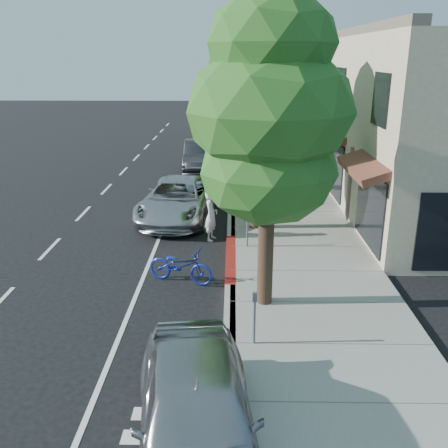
{
  "coord_description": "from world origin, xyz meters",
  "views": [
    {
      "loc": [
        0.06,
        -13.77,
        6.3
      ],
      "look_at": [
        -0.21,
        0.78,
        1.35
      ],
      "focal_mm": 40.0,
      "sensor_mm": 36.0,
      "label": 1
    }
  ],
  "objects_px": {
    "pedestrian": "(256,172)",
    "silver_suv": "(178,199)",
    "street_tree_2": "(251,106)",
    "white_pickup": "(225,137)",
    "street_tree_5": "(244,79)",
    "cyclist": "(211,216)",
    "dark_sedan": "(200,155)",
    "bicycle": "(181,265)",
    "near_car_a": "(197,415)",
    "street_tree_0": "(270,116)",
    "street_tree_3": "(248,87)",
    "street_tree_1": "(258,106)",
    "street_tree_4": "(246,84)",
    "dark_suv_far": "(226,131)"
  },
  "relations": [
    {
      "from": "dark_sedan",
      "to": "white_pickup",
      "type": "bearing_deg",
      "value": 76.13
    },
    {
      "from": "street_tree_2",
      "to": "street_tree_5",
      "type": "relative_size",
      "value": 0.88
    },
    {
      "from": "street_tree_0",
      "to": "silver_suv",
      "type": "distance_m",
      "value": 9.1
    },
    {
      "from": "cyclist",
      "to": "street_tree_3",
      "type": "bearing_deg",
      "value": 8.52
    },
    {
      "from": "street_tree_2",
      "to": "street_tree_4",
      "type": "relative_size",
      "value": 0.9
    },
    {
      "from": "street_tree_5",
      "to": "cyclist",
      "type": "relative_size",
      "value": 4.05
    },
    {
      "from": "white_pickup",
      "to": "dark_suv_far",
      "type": "height_order",
      "value": "white_pickup"
    },
    {
      "from": "street_tree_0",
      "to": "street_tree_4",
      "type": "xyz_separation_m",
      "value": [
        -0.0,
        24.0,
        -0.57
      ]
    },
    {
      "from": "street_tree_3",
      "to": "dark_suv_far",
      "type": "bearing_deg",
      "value": 98.9
    },
    {
      "from": "street_tree_4",
      "to": "pedestrian",
      "type": "bearing_deg",
      "value": -88.87
    },
    {
      "from": "street_tree_2",
      "to": "street_tree_3",
      "type": "relative_size",
      "value": 0.89
    },
    {
      "from": "street_tree_2",
      "to": "street_tree_4",
      "type": "bearing_deg",
      "value": 90.0
    },
    {
      "from": "silver_suv",
      "to": "street_tree_0",
      "type": "bearing_deg",
      "value": -62.25
    },
    {
      "from": "street_tree_2",
      "to": "dark_suv_far",
      "type": "xyz_separation_m",
      "value": [
        -1.4,
        14.94,
        -3.3
      ]
    },
    {
      "from": "dark_sedan",
      "to": "white_pickup",
      "type": "distance_m",
      "value": 6.48
    },
    {
      "from": "bicycle",
      "to": "dark_sedan",
      "type": "xyz_separation_m",
      "value": [
        -0.39,
        15.04,
        0.31
      ]
    },
    {
      "from": "bicycle",
      "to": "dark_suv_far",
      "type": "distance_m",
      "value": 25.49
    },
    {
      "from": "street_tree_3",
      "to": "near_car_a",
      "type": "distance_m",
      "value": 23.54
    },
    {
      "from": "street_tree_4",
      "to": "dark_sedan",
      "type": "distance_m",
      "value": 8.73
    },
    {
      "from": "dark_sedan",
      "to": "pedestrian",
      "type": "height_order",
      "value": "pedestrian"
    },
    {
      "from": "street_tree_3",
      "to": "near_car_a",
      "type": "xyz_separation_m",
      "value": [
        -1.4,
        -23.2,
        -3.72
      ]
    },
    {
      "from": "dark_sedan",
      "to": "white_pickup",
      "type": "height_order",
      "value": "white_pickup"
    },
    {
      "from": "pedestrian",
      "to": "silver_suv",
      "type": "bearing_deg",
      "value": 39.04
    },
    {
      "from": "dark_suv_far",
      "to": "street_tree_0",
      "type": "bearing_deg",
      "value": -94.55
    },
    {
      "from": "street_tree_2",
      "to": "near_car_a",
      "type": "xyz_separation_m",
      "value": [
        -1.4,
        -17.2,
        -3.18
      ]
    },
    {
      "from": "street_tree_1",
      "to": "cyclist",
      "type": "height_order",
      "value": "street_tree_1"
    },
    {
      "from": "white_pickup",
      "to": "dark_sedan",
      "type": "bearing_deg",
      "value": -104.3
    },
    {
      "from": "cyclist",
      "to": "near_car_a",
      "type": "height_order",
      "value": "cyclist"
    },
    {
      "from": "street_tree_1",
      "to": "dark_suv_far",
      "type": "bearing_deg",
      "value": 93.83
    },
    {
      "from": "street_tree_3",
      "to": "street_tree_5",
      "type": "bearing_deg",
      "value": 90.0
    },
    {
      "from": "street_tree_3",
      "to": "pedestrian",
      "type": "distance_m",
      "value": 7.29
    },
    {
      "from": "cyclist",
      "to": "bicycle",
      "type": "relative_size",
      "value": 0.92
    },
    {
      "from": "street_tree_2",
      "to": "pedestrian",
      "type": "height_order",
      "value": "street_tree_2"
    },
    {
      "from": "silver_suv",
      "to": "street_tree_1",
      "type": "bearing_deg",
      "value": -20.57
    },
    {
      "from": "bicycle",
      "to": "white_pickup",
      "type": "distance_m",
      "value": 21.4
    },
    {
      "from": "bicycle",
      "to": "near_car_a",
      "type": "relative_size",
      "value": 0.4
    },
    {
      "from": "street_tree_3",
      "to": "dark_sedan",
      "type": "height_order",
      "value": "street_tree_3"
    },
    {
      "from": "street_tree_1",
      "to": "near_car_a",
      "type": "relative_size",
      "value": 1.53
    },
    {
      "from": "street_tree_4",
      "to": "street_tree_5",
      "type": "height_order",
      "value": "street_tree_5"
    },
    {
      "from": "street_tree_5",
      "to": "bicycle",
      "type": "relative_size",
      "value": 3.71
    },
    {
      "from": "street_tree_1",
      "to": "street_tree_4",
      "type": "relative_size",
      "value": 1.04
    },
    {
      "from": "street_tree_3",
      "to": "silver_suv",
      "type": "xyz_separation_m",
      "value": [
        -3.04,
        -10.5,
        -3.77
      ]
    },
    {
      "from": "street_tree_5",
      "to": "white_pickup",
      "type": "height_order",
      "value": "street_tree_5"
    },
    {
      "from": "street_tree_0",
      "to": "dark_sedan",
      "type": "height_order",
      "value": "street_tree_0"
    },
    {
      "from": "street_tree_0",
      "to": "near_car_a",
      "type": "height_order",
      "value": "street_tree_0"
    },
    {
      "from": "street_tree_5",
      "to": "street_tree_3",
      "type": "bearing_deg",
      "value": -90.0
    },
    {
      "from": "dark_sedan",
      "to": "dark_suv_far",
      "type": "relative_size",
      "value": 1.2
    },
    {
      "from": "white_pickup",
      "to": "dark_suv_far",
      "type": "distance_m",
      "value": 4.1
    },
    {
      "from": "street_tree_2",
      "to": "white_pickup",
      "type": "bearing_deg",
      "value": 97.36
    },
    {
      "from": "near_car_a",
      "to": "pedestrian",
      "type": "relative_size",
      "value": 2.94
    }
  ]
}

